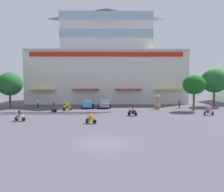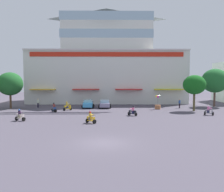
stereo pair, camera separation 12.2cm
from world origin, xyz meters
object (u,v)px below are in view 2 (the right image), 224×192
scooter_rider_1 (91,118)px  pedestrian_0 (180,103)px  parked_car_1 (105,104)px  scooter_rider_5 (209,111)px  plaza_tree_1 (194,85)px  balloon_vendor_cart (158,104)px  parked_car_0 (88,104)px  scooter_rider_2 (20,116)px  plaza_tree_2 (10,84)px  pedestrian_1 (38,103)px  scooter_rider_4 (133,112)px  scooter_rider_0 (54,108)px  scooter_rider_3 (67,107)px  plaza_tree_3 (215,81)px

scooter_rider_1 → pedestrian_0: (15.13, 14.61, 0.34)m
parked_car_1 → scooter_rider_5: bearing=-31.2°
plaza_tree_1 → balloon_vendor_cart: 6.94m
parked_car_0 → scooter_rider_2: parked_car_0 is taller
plaza_tree_2 → balloon_vendor_cart: (26.50, -1.38, -3.47)m
plaza_tree_1 → scooter_rider_1: size_ratio=4.05×
plaza_tree_2 → scooter_rider_1: size_ratio=4.42×
scooter_rider_5 → pedestrian_1: 29.69m
scooter_rider_5 → plaza_tree_1: bearing=97.2°
parked_car_1 → scooter_rider_1: scooter_rider_1 is taller
pedestrian_0 → plaza_tree_1: bearing=-71.8°
scooter_rider_2 → scooter_rider_5: bearing=9.6°
plaza_tree_1 → pedestrian_1: size_ratio=3.57×
parked_car_0 → scooter_rider_4: 12.10m
plaza_tree_2 → scooter_rider_1: plaza_tree_2 is taller
plaza_tree_1 → parked_car_0: (-18.06, 4.66, -3.58)m
plaza_tree_1 → scooter_rider_2: (-25.56, -9.01, -3.72)m
scooter_rider_4 → balloon_vendor_cart: balloon_vendor_cart is taller
scooter_rider_0 → pedestrian_1: 7.48m
plaza_tree_1 → parked_car_0: bearing=165.5°
scooter_rider_0 → scooter_rider_1: 11.93m
parked_car_0 → scooter_rider_2: 15.60m
scooter_rider_0 → scooter_rider_1: scooter_rider_0 is taller
parked_car_1 → balloon_vendor_cart: bearing=-14.0°
parked_car_1 → scooter_rider_0: 9.93m
plaza_tree_2 → pedestrian_0: (30.77, -0.04, -3.50)m
scooter_rider_0 → scooter_rider_4: (12.35, -4.07, -0.03)m
parked_car_1 → scooter_rider_3: bearing=-148.0°
scooter_rider_0 → scooter_rider_4: scooter_rider_0 is taller
scooter_rider_1 → scooter_rider_2: size_ratio=0.97×
parked_car_0 → balloon_vendor_cart: (12.53, -2.17, 0.21)m
parked_car_1 → scooter_rider_0: size_ratio=2.93×
parked_car_0 → scooter_rider_0: 7.49m
parked_car_0 → scooter_rider_5: 20.80m
plaza_tree_3 → pedestrian_0: bearing=-161.0°
scooter_rider_2 → balloon_vendor_cart: bearing=29.9°
scooter_rider_3 → scooter_rider_4: 12.06m
scooter_rider_5 → scooter_rider_1: bearing=-159.9°
parked_car_1 → scooter_rider_2: 17.44m
parked_car_0 → pedestrian_0: (16.80, -0.82, 0.18)m
pedestrian_0 → pedestrian_1: bearing=177.1°
scooter_rider_1 → plaza_tree_1: bearing=33.3°
pedestrian_0 → scooter_rider_0: bearing=-167.8°
scooter_rider_5 → pedestrian_1: (-28.05, 9.74, 0.32)m
scooter_rider_1 → pedestrian_1: size_ratio=0.88×
scooter_rider_4 → plaza_tree_2: bearing=157.4°
scooter_rider_2 → pedestrian_0: size_ratio=0.91×
scooter_rider_5 → pedestrian_0: (-1.84, 8.42, 0.33)m
scooter_rider_5 → scooter_rider_4: bearing=-178.0°
plaza_tree_1 → balloon_vendor_cart: size_ratio=2.42×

